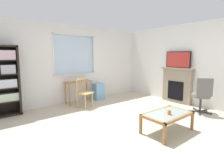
% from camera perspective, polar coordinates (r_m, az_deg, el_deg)
% --- Properties ---
extents(ground, '(6.47, 6.16, 0.02)m').
position_cam_1_polar(ground, '(4.24, 4.21, -15.06)').
color(ground, beige).
extents(wall_back_with_window, '(5.47, 0.15, 2.62)m').
position_cam_1_polar(wall_back_with_window, '(6.09, -12.35, 3.98)').
color(wall_back_with_window, silver).
rests_on(wall_back_with_window, ground).
extents(wall_right, '(0.12, 5.36, 2.62)m').
position_cam_1_polar(wall_right, '(6.18, 23.88, 3.93)').
color(wall_right, silver).
rests_on(wall_right, ground).
extents(desk_under_window, '(0.89, 0.39, 0.75)m').
position_cam_1_polar(desk_under_window, '(5.83, -11.12, -2.73)').
color(desk_under_window, '#A37547').
rests_on(desk_under_window, ground).
extents(wooden_chair, '(0.53, 0.52, 0.90)m').
position_cam_1_polar(wooden_chair, '(5.37, -9.33, -5.06)').
color(wooden_chair, tan).
rests_on(wooden_chair, ground).
extents(plastic_drawer_unit, '(0.35, 0.40, 0.59)m').
position_cam_1_polar(plastic_drawer_unit, '(6.32, -4.78, -4.68)').
color(plastic_drawer_unit, '#72ADDB').
rests_on(plastic_drawer_unit, ground).
extents(fireplace, '(0.26, 1.11, 1.18)m').
position_cam_1_polar(fireplace, '(6.24, 20.79, -2.51)').
color(fireplace, gray).
rests_on(fireplace, ground).
extents(tv, '(0.06, 0.87, 0.55)m').
position_cam_1_polar(tv, '(6.15, 21.06, 5.41)').
color(tv, black).
rests_on(tv, fireplace).
extents(office_chair, '(0.63, 0.59, 1.00)m').
position_cam_1_polar(office_chair, '(5.31, 27.74, -4.92)').
color(office_chair, slate).
rests_on(office_chair, ground).
extents(coffee_table, '(1.06, 0.61, 0.40)m').
position_cam_1_polar(coffee_table, '(3.83, 17.91, -12.11)').
color(coffee_table, '#8C9E99').
rests_on(coffee_table, ground).
extents(sippy_cup, '(0.07, 0.07, 0.09)m').
position_cam_1_polar(sippy_cup, '(3.74, 18.47, -11.02)').
color(sippy_cup, orange).
rests_on(sippy_cup, coffee_table).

